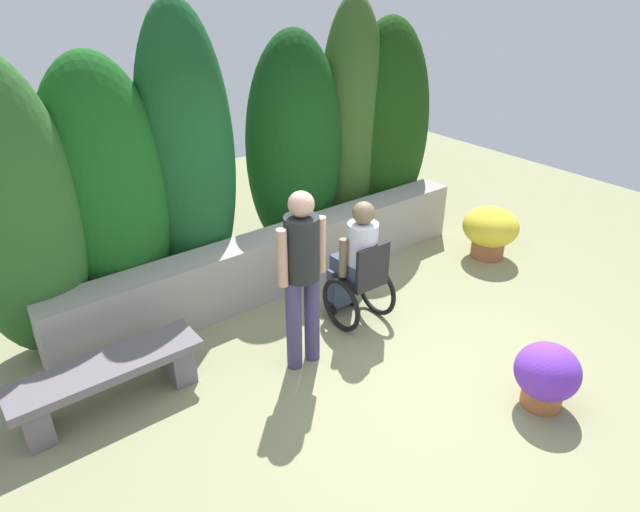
% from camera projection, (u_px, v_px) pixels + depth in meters
% --- Properties ---
extents(ground_plane, '(12.51, 12.51, 0.00)m').
position_uv_depth(ground_plane, '(392.00, 369.00, 5.15)').
color(ground_plane, gray).
extents(stone_retaining_wall, '(5.05, 0.39, 0.70)m').
position_uv_depth(stone_retaining_wall, '(279.00, 260.00, 6.27)').
color(stone_retaining_wall, '#A09893').
rests_on(stone_retaining_wall, ground).
extents(hedge_backdrop, '(5.73, 1.02, 3.06)m').
position_uv_depth(hedge_backdrop, '(246.00, 157.00, 6.18)').
color(hedge_backdrop, '#2E6328').
rests_on(hedge_backdrop, ground).
extents(stone_bench, '(1.55, 0.43, 0.43)m').
position_uv_depth(stone_bench, '(108.00, 378.00, 4.61)').
color(stone_bench, slate).
rests_on(stone_bench, ground).
extents(person_in_wheelchair, '(0.53, 0.66, 1.33)m').
position_uv_depth(person_in_wheelchair, '(358.00, 266.00, 5.58)').
color(person_in_wheelchair, black).
rests_on(person_in_wheelchair, ground).
extents(person_standing_companion, '(0.49, 0.30, 1.69)m').
position_uv_depth(person_standing_companion, '(302.00, 270.00, 4.79)').
color(person_standing_companion, '#433B67').
rests_on(person_standing_companion, ground).
extents(flower_pot_purple_near, '(0.68, 0.68, 0.65)m').
position_uv_depth(flower_pot_purple_near, '(490.00, 230.00, 6.95)').
color(flower_pot_purple_near, '#985634').
rests_on(flower_pot_purple_near, ground).
extents(flower_pot_terracotta_by_wall, '(0.53, 0.53, 0.58)m').
position_uv_depth(flower_pot_terracotta_by_wall, '(546.00, 375.00, 4.61)').
color(flower_pot_terracotta_by_wall, '#AF5F34').
rests_on(flower_pot_terracotta_by_wall, ground).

